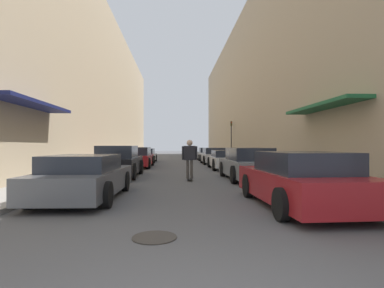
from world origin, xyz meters
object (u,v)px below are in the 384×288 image
Objects in this scene: parked_car_left_0 at (84,177)px; parked_car_right_3 at (214,156)px; parked_car_left_2 at (138,158)px; manhole_cover at (154,237)px; parked_car_left_3 at (144,156)px; skateboarder at (190,156)px; parked_car_right_0 at (300,180)px; parked_car_right_4 at (208,154)px; parked_car_right_1 at (248,164)px; traffic_light at (231,136)px; parked_car_right_2 at (225,160)px; parked_car_left_1 at (119,162)px.

parked_car_left_0 is 1.05× the size of parked_car_right_3.
manhole_cover is at bearing -82.13° from parked_car_left_2.
skateboarder is (3.22, -13.56, 0.45)m from parked_car_left_3.
skateboarder reaches higher than parked_car_right_0.
parked_car_right_4 reaches higher than parked_car_left_0.
manhole_cover is at bearing -98.32° from parked_car_right_4.
parked_car_right_1 reaches higher than parked_car_left_3.
parked_car_right_3 is 6.64m from traffic_light.
parked_car_right_1 is 1.08× the size of parked_car_right_2.
parked_car_right_1 is 10.92m from parked_car_right_3.
parked_car_left_2 is 1.08× the size of parked_car_right_1.
parked_car_right_3 is (0.13, 16.54, -0.01)m from parked_car_right_0.
parked_car_right_3 is (5.68, -2.46, 0.04)m from parked_car_left_3.
parked_car_left_1 is at bearing -111.42° from parked_car_right_4.
parked_car_left_3 is 1.07× the size of parked_car_right_0.
parked_car_right_0 is at bearing -73.69° from parked_car_left_3.
parked_car_left_1 reaches higher than parked_car_left_2.
parked_car_right_3 is (5.65, 9.49, -0.07)m from parked_car_left_1.
parked_car_left_0 is at bearing -126.93° from skateboarder.
skateboarder reaches higher than parked_car_left_2.
skateboarder reaches higher than parked_car_right_3.
traffic_light is (8.01, 9.24, 1.76)m from parked_car_left_2.
parked_car_right_2 is at bearing 75.74° from manhole_cover.
parked_car_left_1 is 5.85m from parked_car_right_1.
parked_car_left_1 is at bearing 153.11° from skateboarder.
manhole_cover is (-3.42, -13.45, -0.56)m from parked_car_right_2.
parked_car_left_2 is at bearing 111.47° from skateboarder.
parked_car_right_3 is 5.69× the size of manhole_cover.
parked_car_right_3 is 19.00m from manhole_cover.
parked_car_right_0 is at bearing -90.61° from parked_car_right_4.
manhole_cover is at bearing -104.26° from parked_car_right_2.
manhole_cover is at bearing -100.27° from parked_car_right_3.
parked_car_right_0 is 22.64m from traffic_light.
traffic_light reaches higher than parked_car_right_3.
parked_car_right_4 is (5.62, 20.35, 0.02)m from parked_car_left_0.
parked_car_left_1 is at bearing -89.84° from parked_car_left_3.
parked_car_right_1 is at bearing -66.93° from parked_car_left_3.
parked_car_left_1 is at bearing 165.76° from parked_car_right_1.
parked_car_left_2 is 5.85m from parked_car_right_2.
parked_car_left_0 is 11.36m from parked_car_right_2.
parked_car_right_1 is at bearing -90.14° from parked_car_right_2.
parked_car_left_1 is 6.13m from parked_car_left_2.
parked_car_right_3 is at bearing 90.33° from parked_car_right_2.
parked_car_right_2 is at bearing -89.67° from parked_car_right_3.
parked_car_left_1 is 11.95m from parked_car_left_3.
parked_car_right_1 is (0.14, 5.61, 0.02)m from parked_car_right_0.
parked_car_left_3 is 6.55× the size of manhole_cover.
traffic_light is (2.47, 11.12, 1.82)m from parked_car_right_2.
parked_car_left_0 is 5.10m from skateboarder.
parked_car_right_0 reaches higher than manhole_cover.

